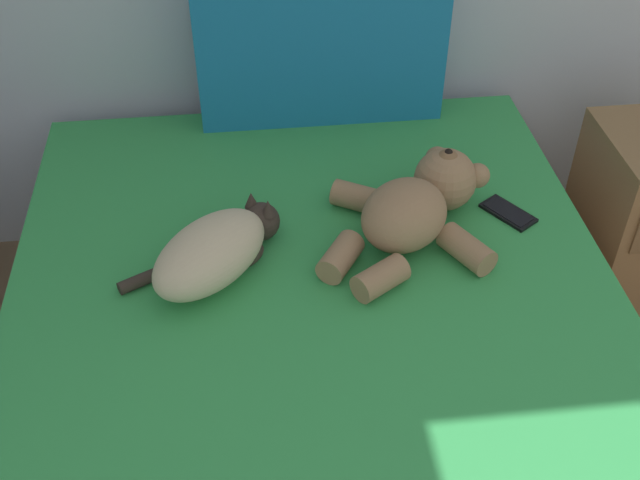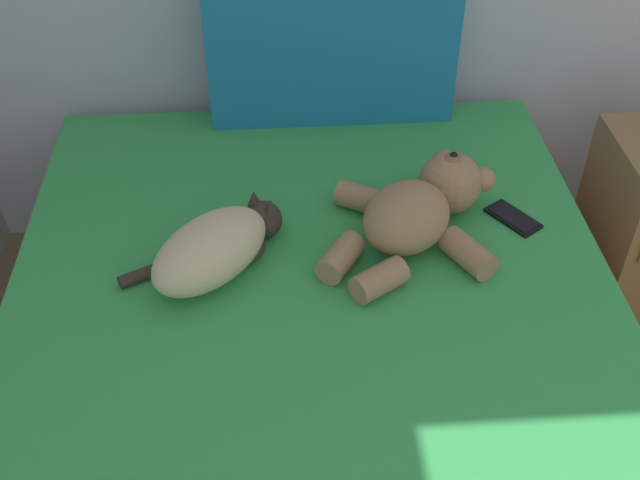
% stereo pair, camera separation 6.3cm
% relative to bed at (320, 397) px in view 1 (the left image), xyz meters
% --- Properties ---
extents(bed, '(1.55, 1.97, 0.55)m').
position_rel_bed_xyz_m(bed, '(0.00, 0.00, 0.00)').
color(bed, olive).
rests_on(bed, ground_plane).
extents(patterned_cushion, '(0.75, 0.13, 0.51)m').
position_rel_bed_xyz_m(patterned_cushion, '(0.11, 0.90, 0.54)').
color(patterned_cushion, '#1972AD').
rests_on(patterned_cushion, bed).
extents(cat, '(0.41, 0.38, 0.15)m').
position_rel_bed_xyz_m(cat, '(-0.23, 0.20, 0.35)').
color(cat, '#C6B293').
rests_on(cat, bed).
extents(teddy_bear, '(0.50, 0.50, 0.18)m').
position_rel_bed_xyz_m(teddy_bear, '(0.28, 0.30, 0.36)').
color(teddy_bear, '#937051').
rests_on(teddy_bear, bed).
extents(cell_phone, '(0.14, 0.16, 0.01)m').
position_rel_bed_xyz_m(cell_phone, '(0.55, 0.34, 0.28)').
color(cell_phone, black).
rests_on(cell_phone, bed).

